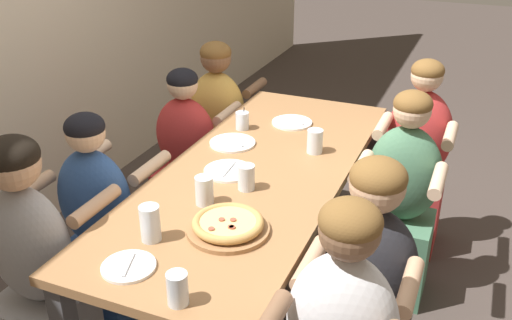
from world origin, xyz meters
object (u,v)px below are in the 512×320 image
Objects in this scene: empty_plate_c at (232,143)px; drinking_glass_a at (178,290)px; empty_plate_d at (229,171)px; diner_near_midleft at (366,298)px; diner_far_midright at (188,165)px; diner_far_left at (37,278)px; drinking_glass_d at (150,226)px; drinking_glass_e at (315,142)px; empty_plate_b at (129,267)px; cocktail_glass_blue at (242,121)px; diner_near_midright at (400,208)px; diner_far_right at (218,134)px; drinking_glass_c at (246,179)px; drinking_glass_b at (204,192)px; pizza_board_main at (228,225)px; diner_far_midleft at (100,235)px; diner_near_right at (415,166)px; empty_plate_a at (292,122)px.

drinking_glass_a reaches higher than empty_plate_c.
diner_near_midleft is (-0.32, -0.73, -0.26)m from empty_plate_d.
drinking_glass_a is 0.11× the size of diner_far_midright.
diner_far_midright is 0.95× the size of diner_near_midleft.
empty_plate_d is 0.20× the size of diner_far_left.
drinking_glass_a is 0.80× the size of drinking_glass_d.
drinking_glass_e is (0.96, -0.33, -0.01)m from drinking_glass_d.
drinking_glass_e is (1.24, -0.06, 0.00)m from drinking_glass_a.
drinking_glass_a is at bearing -110.43° from empty_plate_b.
empty_plate_c is at bearing -170.30° from cocktail_glass_blue.
cocktail_glass_blue is at bearing -2.80° from diner_near_midright.
cocktail_glass_blue is 0.65m from diner_far_right.
drinking_glass_d reaches higher than drinking_glass_c.
drinking_glass_e is at bearing -15.10° from empty_plate_b.
diner_near_midright reaches higher than empty_plate_c.
diner_near_midright reaches higher than drinking_glass_b.
pizza_board_main reaches higher than empty_plate_c.
diner_far_right is (1.54, 0.48, -0.33)m from drinking_glass_d.
diner_far_right reaches higher than empty_plate_b.
diner_near_midright reaches higher than diner_far_right.
drinking_glass_c is 0.95× the size of drinking_glass_e.
empty_plate_c is 1.97× the size of cocktail_glass_blue.
drinking_glass_b is 0.11× the size of diner_far_midleft.
diner_far_midleft reaches higher than drinking_glass_e.
diner_near_right is at bearing 45.15° from diner_far_midleft.
pizza_board_main is 0.29× the size of diner_far_midleft.
drinking_glass_a is (-1.17, -0.35, 0.05)m from empty_plate_c.
diner_far_left is (-1.09, 0.82, -0.29)m from drinking_glass_e.
diner_far_midright is (0.97, 0.73, -0.33)m from pizza_board_main.
diner_far_left is (-0.41, 1.25, 0.02)m from diner_near_midleft.
diner_near_midright is (1.24, -0.74, -0.28)m from empty_plate_b.
diner_far_midright reaches higher than drinking_glass_e.
diner_far_midleft is (-0.99, 0.59, -0.29)m from empty_plate_a.
diner_near_midleft is at bearing 90.00° from diner_near_midright.
diner_near_midright is at bearing -92.80° from cocktail_glass_blue.
empty_plate_b is at bearing 179.31° from empty_plate_d.
pizza_board_main is 0.41m from empty_plate_b.
diner_near_midright is 1.05× the size of diner_far_midright.
empty_plate_a is at bearing 67.07° from diner_far_left.
drinking_glass_d is at bearing 6.82° from empty_plate_b.
pizza_board_main is 0.34m from drinking_glass_c.
empty_plate_b is at bearing 176.70° from empty_plate_a.
diner_far_midright is (0.63, 0.65, -0.35)m from drinking_glass_c.
diner_near_right reaches higher than drinking_glass_d.
diner_far_midright is at bearing 60.68° from empty_plate_c.
empty_plate_d is 0.21× the size of diner_far_midright.
cocktail_glass_blue reaches higher than drinking_glass_a.
drinking_glass_c is at bearing 11.85° from pizza_board_main.
empty_plate_a is at bearing -4.74° from drinking_glass_d.
drinking_glass_b is at bearing -11.28° from drinking_glass_d.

